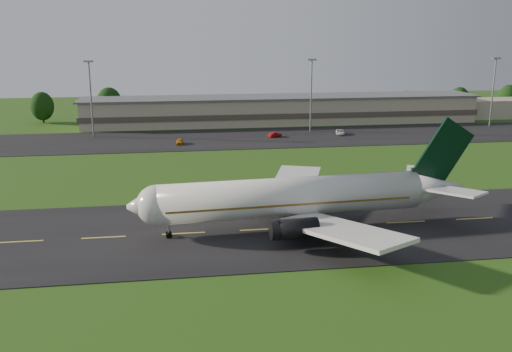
{
  "coord_description": "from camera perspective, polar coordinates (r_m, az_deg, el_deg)",
  "views": [
    {
      "loc": [
        -34.15,
        -76.53,
        27.79
      ],
      "look_at": [
        -21.46,
        8.0,
        6.0
      ],
      "focal_mm": 40.0,
      "sensor_mm": 36.0,
      "label": 1
    }
  ],
  "objects": [
    {
      "name": "apron",
      "position": [
        154.91,
        4.35,
        3.95
      ],
      "size": [
        260.0,
        30.0,
        0.1
      ],
      "primitive_type": "cube",
      "color": "black",
      "rests_on": "ground"
    },
    {
      "name": "service_vehicle_b",
      "position": [
        153.71,
        1.91,
        4.16
      ],
      "size": [
        4.04,
        3.11,
        1.28
      ],
      "primitive_type": "imported",
      "rotation": [
        0.0,
        0.0,
        2.09
      ],
      "color": "maroon",
      "rests_on": "apron"
    },
    {
      "name": "light_mast_east",
      "position": [
        183.28,
        22.67,
        8.51
      ],
      "size": [
        2.4,
        1.2,
        20.35
      ],
      "color": "gray",
      "rests_on": "ground"
    },
    {
      "name": "service_vehicle_d",
      "position": [
        171.96,
        18.74,
        4.5
      ],
      "size": [
        4.81,
        2.5,
        1.33
      ],
      "primitive_type": "imported",
      "rotation": [
        0.0,
        0.0,
        1.43
      ],
      "color": "gold",
      "rests_on": "apron"
    },
    {
      "name": "light_mast_centre",
      "position": [
        162.05,
        5.55,
        8.91
      ],
      "size": [
        2.4,
        1.2,
        20.35
      ],
      "color": "gray",
      "rests_on": "ground"
    },
    {
      "name": "service_vehicle_a",
      "position": [
        145.14,
        -7.66,
        3.45
      ],
      "size": [
        1.89,
        4.07,
        1.35
      ],
      "primitive_type": "imported",
      "rotation": [
        0.0,
        0.0,
        -0.07
      ],
      "color": "#C8820B",
      "rests_on": "apron"
    },
    {
      "name": "taxiway",
      "position": [
        88.27,
        14.75,
        -4.5
      ],
      "size": [
        220.0,
        30.0,
        0.1
      ],
      "primitive_type": "cube",
      "color": "black",
      "rests_on": "ground"
    },
    {
      "name": "light_mast_west",
      "position": [
        158.62,
        -16.23,
        8.3
      ],
      "size": [
        2.4,
        1.2,
        20.35
      ],
      "color": "gray",
      "rests_on": "ground"
    },
    {
      "name": "tree_line",
      "position": [
        192.8,
        8.32,
        7.38
      ],
      "size": [
        193.38,
        9.25,
        10.79
      ],
      "color": "black",
      "rests_on": "ground"
    },
    {
      "name": "service_vehicle_c",
      "position": [
        158.91,
        8.42,
        4.36
      ],
      "size": [
        3.38,
        5.27,
        1.35
      ],
      "primitive_type": "imported",
      "rotation": [
        0.0,
        0.0,
        -0.25
      ],
      "color": "silver",
      "rests_on": "apron"
    },
    {
      "name": "airliner",
      "position": [
        81.87,
        4.11,
        -2.15
      ],
      "size": [
        51.3,
        42.1,
        15.57
      ],
      "rotation": [
        0.0,
        0.0,
        0.06
      ],
      "color": "silver",
      "rests_on": "ground"
    },
    {
      "name": "ground",
      "position": [
        88.29,
        14.75,
        -4.54
      ],
      "size": [
        360.0,
        360.0,
        0.0
      ],
      "primitive_type": "plane",
      "color": "#204210",
      "rests_on": "ground"
    },
    {
      "name": "terminal",
      "position": [
        179.0,
        4.66,
        6.61
      ],
      "size": [
        145.0,
        16.0,
        8.4
      ],
      "color": "tan",
      "rests_on": "ground"
    }
  ]
}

